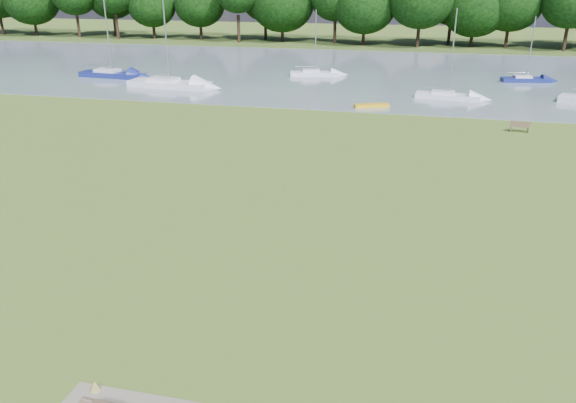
% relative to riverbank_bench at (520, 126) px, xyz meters
% --- Properties ---
extents(ground, '(220.00, 220.00, 0.00)m').
position_rel_riverbank_bench_xyz_m(ground, '(-13.40, -18.50, -0.42)').
color(ground, olive).
extents(river, '(220.00, 40.00, 0.10)m').
position_rel_riverbank_bench_xyz_m(river, '(-13.40, 23.50, -0.42)').
color(river, slate).
rests_on(river, ground).
extents(far_bank, '(220.00, 20.00, 0.40)m').
position_rel_riverbank_bench_xyz_m(far_bank, '(-13.40, 53.50, -0.42)').
color(far_bank, '#4C6626').
rests_on(far_bank, ground).
extents(riverbank_bench, '(1.36, 0.47, 0.83)m').
position_rel_riverbank_bench_xyz_m(riverbank_bench, '(0.00, 0.00, 0.00)').
color(riverbank_bench, brown).
rests_on(riverbank_bench, ground).
extents(kayak, '(2.97, 1.71, 0.29)m').
position_rel_riverbank_bench_xyz_m(kayak, '(-10.98, 5.50, -0.22)').
color(kayak, gold).
rests_on(kayak, river).
extents(tree_line, '(159.15, 9.19, 11.12)m').
position_rel_riverbank_bench_xyz_m(tree_line, '(-5.06, 49.50, 6.17)').
color(tree_line, black).
rests_on(tree_line, far_bank).
extents(sailboat_0, '(5.59, 2.57, 6.97)m').
position_rel_riverbank_bench_xyz_m(sailboat_0, '(-18.60, 19.87, 0.06)').
color(sailboat_0, silver).
rests_on(sailboat_0, river).
extents(sailboat_1, '(5.82, 2.32, 7.74)m').
position_rel_riverbank_bench_xyz_m(sailboat_1, '(-4.71, 10.63, 0.03)').
color(sailboat_1, silver).
rests_on(sailboat_1, river).
extents(sailboat_3, '(8.52, 3.05, 9.49)m').
position_rel_riverbank_bench_xyz_m(sailboat_3, '(-31.50, 10.15, 0.14)').
color(sailboat_3, silver).
rests_on(sailboat_3, river).
extents(sailboat_4, '(5.08, 2.20, 6.51)m').
position_rel_riverbank_bench_xyz_m(sailboat_4, '(3.46, 21.30, 0.03)').
color(sailboat_4, navy).
rests_on(sailboat_4, river).
extents(sailboat_5, '(7.36, 2.60, 8.58)m').
position_rel_riverbank_bench_xyz_m(sailboat_5, '(-39.95, 14.07, 0.13)').
color(sailboat_5, navy).
rests_on(sailboat_5, river).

